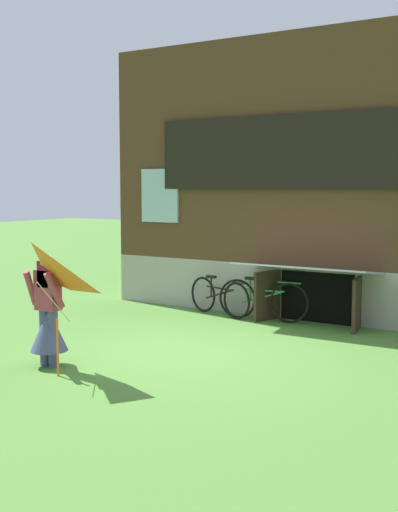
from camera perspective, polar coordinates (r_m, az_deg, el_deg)
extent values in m
plane|color=#4C7F33|center=(10.13, -0.94, -8.15)|extent=(60.00, 60.00, 0.00)
cube|color=#9E998E|center=(14.78, 10.40, -1.74)|extent=(7.31, 4.79, 1.00)
cube|color=#4C331E|center=(14.66, 10.60, 8.54)|extent=(7.31, 4.79, 4.29)
cube|color=black|center=(12.43, 6.50, 8.91)|extent=(4.87, 0.08, 1.36)
cube|color=#9EB7C6|center=(12.44, 6.54, 8.90)|extent=(4.71, 0.04, 1.24)
cube|color=#9EB7C6|center=(13.73, -3.40, 5.23)|extent=(0.90, 0.06, 1.10)
cube|color=black|center=(12.25, 10.14, -3.54)|extent=(1.40, 0.03, 0.92)
cube|color=#3D2B1E|center=(12.33, 5.97, -3.42)|extent=(0.26, 0.69, 0.92)
cube|color=#3D2B1E|center=(11.71, 13.50, -4.06)|extent=(0.17, 0.70, 0.92)
cube|color=#999EA8|center=(11.68, 9.23, -1.07)|extent=(2.46, 1.09, 0.18)
cylinder|color=#474C75|center=(9.48, -13.19, -6.86)|extent=(0.14, 0.14, 0.79)
cylinder|color=#474C75|center=(9.37, -12.49, -6.99)|extent=(0.14, 0.14, 0.79)
cone|color=#474C75|center=(9.40, -12.86, -6.22)|extent=(0.52, 0.52, 0.59)
cube|color=#993847|center=(9.30, -12.94, -2.89)|extent=(0.34, 0.20, 0.56)
cylinder|color=#993847|center=(9.38, -14.33, -2.67)|extent=(0.17, 0.32, 0.52)
cylinder|color=#993847|center=(9.07, -12.39, -2.92)|extent=(0.17, 0.32, 0.52)
cube|color=maroon|center=(9.22, -13.23, -1.53)|extent=(0.20, 0.08, 0.36)
sphere|color=#D8AD8E|center=(9.24, -12.99, -0.53)|extent=(0.21, 0.21, 0.21)
pyramid|color=orange|center=(8.70, -14.27, -1.72)|extent=(1.14, 0.94, 0.70)
cylinder|color=beige|center=(8.89, -12.44, -3.93)|extent=(0.01, 0.58, 0.61)
cylinder|color=orange|center=(8.91, -12.12, -7.74)|extent=(0.03, 0.03, 0.76)
torus|color=black|center=(12.11, 7.80, -4.04)|extent=(0.75, 0.12, 0.75)
torus|color=black|center=(12.46, 3.34, -3.71)|extent=(0.75, 0.12, 0.75)
cylinder|color=#287A3D|center=(12.24, 5.55, -2.98)|extent=(0.76, 0.11, 0.04)
cylinder|color=#287A3D|center=(12.26, 5.54, -3.55)|extent=(0.83, 0.12, 0.30)
cylinder|color=#287A3D|center=(12.33, 4.44, -2.91)|extent=(0.04, 0.04, 0.42)
cube|color=black|center=(12.30, 4.45, -1.94)|extent=(0.20, 0.08, 0.05)
cylinder|color=#287A3D|center=(12.05, 7.82, -2.31)|extent=(0.44, 0.07, 0.03)
torus|color=black|center=(12.38, 3.26, -3.88)|extent=(0.68, 0.25, 0.70)
torus|color=black|center=(13.07, 0.37, -3.34)|extent=(0.68, 0.25, 0.70)
cylinder|color=black|center=(12.69, 1.78, -2.80)|extent=(0.69, 0.25, 0.04)
cylinder|color=black|center=(12.71, 1.78, -3.31)|extent=(0.75, 0.27, 0.28)
cylinder|color=black|center=(12.86, 1.06, -2.68)|extent=(0.04, 0.04, 0.39)
cube|color=black|center=(12.83, 1.06, -1.81)|extent=(0.20, 0.08, 0.05)
cylinder|color=black|center=(12.32, 3.27, -2.30)|extent=(0.43, 0.16, 0.03)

